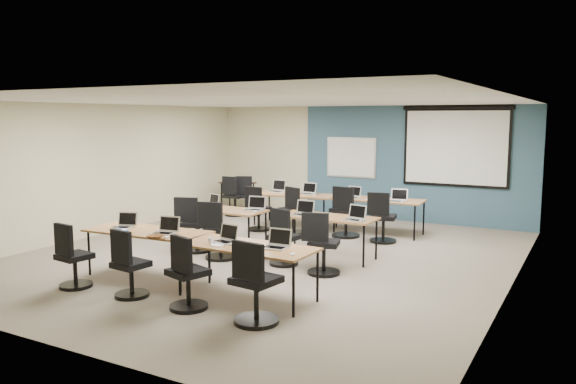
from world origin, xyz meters
The scene contains 58 objects.
floor centered at (0.00, 0.00, 0.00)m, with size 8.00×9.00×0.02m, color #6B6354.
ceiling centered at (0.00, 0.00, 2.70)m, with size 8.00×9.00×0.02m, color white.
wall_back centered at (0.00, 4.50, 1.35)m, with size 8.00×0.04×2.70m, color beige.
wall_front centered at (0.00, -4.50, 1.35)m, with size 8.00×0.04×2.70m, color beige.
wall_left centered at (-4.00, 0.00, 1.35)m, with size 0.04×9.00×2.70m, color beige.
wall_right centered at (4.00, 0.00, 1.35)m, with size 0.04×9.00×2.70m, color beige.
blue_accent_panel centered at (1.25, 4.47, 1.35)m, with size 5.50×0.04×2.70m, color #3D5977.
whiteboard centered at (-0.30, 4.43, 1.45)m, with size 1.28×0.03×0.98m.
projector_screen centered at (2.20, 4.41, 1.89)m, with size 2.40×0.10×1.82m.
training_table_front_left centered at (-0.90, -2.05, 0.69)m, with size 1.91×0.80×0.73m.
training_table_front_right centered at (0.96, -2.16, 0.69)m, with size 1.89×0.79×0.73m.
training_table_mid_left centered at (-1.10, 0.15, 0.68)m, with size 1.68×0.70×0.73m.
training_table_mid_right centered at (0.96, 0.37, 0.68)m, with size 1.70×0.71×0.73m.
training_table_back_left centered at (-0.88, 2.62, 0.69)m, with size 1.85×0.77×0.73m.
training_table_back_right centered at (1.02, 2.77, 0.69)m, with size 1.86×0.77×0.73m.
laptop_0 centered at (-1.37, -2.06, 0.79)m, with size 0.31×0.26×0.24m.
mouse_0 centered at (-1.19, -2.24, 0.74)m, with size 0.07×0.10×0.04m, color white.
task_chair_0 centered at (-1.48, -2.98, 0.39)m, with size 0.47×0.47×0.95m.
laptop_1 centered at (-0.51, -2.09, 0.79)m, with size 0.33×0.28×0.25m.
mouse_1 centered at (-0.30, -2.32, 0.74)m, with size 0.06×0.09×0.03m, color white.
task_chair_1 centered at (-0.46, -2.90, 0.39)m, with size 0.46×0.46×0.95m.
laptop_2 centered at (0.60, -2.14, 0.79)m, with size 0.31×0.27×0.24m.
mouse_2 centered at (0.78, -2.23, 0.74)m, with size 0.06×0.10×0.04m, color white.
task_chair_2 centered at (0.54, -2.91, 0.40)m, with size 0.51×0.49×0.98m.
laptop_3 centered at (1.38, -2.09, 0.79)m, with size 0.32×0.27×0.25m.
mouse_3 centered at (1.74, -2.33, 0.74)m, with size 0.06×0.09×0.03m, color white.
task_chair_3 centered at (1.55, -2.92, 0.42)m, with size 0.55×0.55×1.02m.
laptop_4 centered at (-1.47, 0.34, 0.79)m, with size 0.30×0.26×0.23m.
mouse_4 centered at (-1.17, 0.13, 0.74)m, with size 0.06×0.10×0.04m, color white.
task_chair_4 centered at (-1.34, -0.39, 0.42)m, with size 0.55×0.53×1.01m.
laptop_5 centered at (-0.49, 0.32, 0.79)m, with size 0.33×0.28×0.25m.
mouse_5 centered at (-0.36, 0.15, 0.74)m, with size 0.06×0.10×0.04m, color white.
task_chair_5 centered at (-0.63, -0.63, 0.42)m, with size 0.54×0.53×1.01m.
laptop_6 centered at (0.53, 0.29, 0.79)m, with size 0.33×0.28×0.25m.
mouse_6 centered at (0.78, 0.10, 0.74)m, with size 0.06×0.10×0.04m, color white.
task_chair_6 centered at (0.54, -0.45, 0.40)m, with size 0.48×0.48×0.97m.
laptop_7 centered at (1.52, 0.26, 0.79)m, with size 0.33×0.28×0.25m.
mouse_7 centered at (1.65, 0.16, 0.74)m, with size 0.06×0.10×0.03m, color white.
task_chair_7 centered at (1.33, -0.64, 0.41)m, with size 0.52×0.51×0.99m.
laptop_8 centered at (-1.43, 2.77, 0.80)m, with size 0.36×0.31×0.27m.
mouse_8 centered at (-1.16, 2.53, 0.74)m, with size 0.06×0.09×0.03m, color white.
task_chair_8 centered at (-1.36, 1.80, 0.40)m, with size 0.48×0.48×0.96m.
laptop_9 centered at (-0.63, 2.74, 0.79)m, with size 0.33×0.28×0.25m.
mouse_9 centered at (-0.35, 2.51, 0.74)m, with size 0.06×0.09×0.03m, color white.
task_chair_9 centered at (-0.51, 1.84, 0.42)m, with size 0.56×0.53×1.01m.
laptop_10 centered at (0.47, 2.71, 0.79)m, with size 0.31×0.27×0.24m.
mouse_10 centered at (0.87, 2.51, 0.74)m, with size 0.06×0.10×0.04m, color white.
task_chair_10 centered at (0.56, 2.09, 0.44)m, with size 0.58×0.58×1.05m.
laptop_11 centered at (1.48, 2.63, 0.79)m, with size 0.33×0.28×0.25m.
mouse_11 centered at (1.61, 2.51, 0.74)m, with size 0.06×0.10×0.03m, color white.
task_chair_11 centered at (1.39, 1.97, 0.41)m, with size 0.52×0.52×1.00m.
blue_mousepad centered at (-1.24, -2.28, 0.73)m, with size 0.23×0.19×0.01m, color #163C9E.
snack_bowl centered at (-0.39, -2.45, 0.76)m, with size 0.22×0.22×0.05m, color brown.
snack_plate centered at (0.62, -2.36, 0.74)m, with size 0.18×0.18×0.01m, color white.
coffee_cup centered at (0.51, -2.35, 0.78)m, with size 0.08×0.08×0.07m, color white.
utility_table centered at (-3.21, 3.77, 0.65)m, with size 0.88×0.49×0.75m.
spare_chair_a centered at (-2.56, 3.34, 0.41)m, with size 0.55×0.51×0.99m.
spare_chair_b centered at (-2.85, 3.08, 0.41)m, with size 0.51×0.51×0.99m.
Camera 1 is at (4.97, -8.29, 2.42)m, focal length 35.00 mm.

